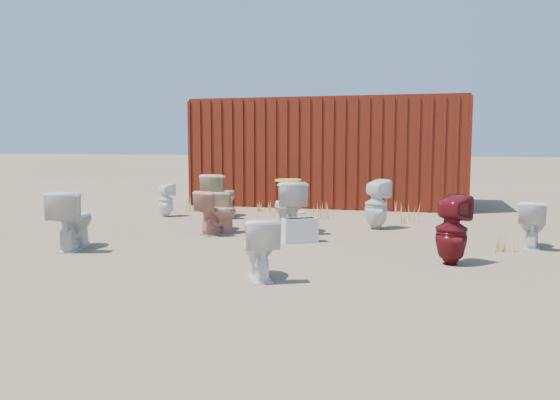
% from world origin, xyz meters
% --- Properties ---
extents(ground, '(100.00, 100.00, 0.00)m').
position_xyz_m(ground, '(0.00, 0.00, 0.00)').
color(ground, brown).
rests_on(ground, ground).
extents(shipping_container, '(6.00, 2.40, 2.40)m').
position_xyz_m(shipping_container, '(0.00, 5.20, 1.20)').
color(shipping_container, '#4F0E0D').
rests_on(shipping_container, ground).
extents(toilet_front_a, '(0.62, 0.87, 0.80)m').
position_xyz_m(toilet_front_a, '(-2.43, -1.13, 0.40)').
color(toilet_front_a, silver).
rests_on(toilet_front_a, ground).
extents(toilet_front_pink, '(0.67, 0.77, 0.69)m').
position_xyz_m(toilet_front_pink, '(-0.98, 0.49, 0.34)').
color(toilet_front_pink, tan).
rests_on(toilet_front_pink, ground).
extents(toilet_front_c, '(0.61, 0.74, 0.65)m').
position_xyz_m(toilet_front_c, '(0.46, -2.04, 0.33)').
color(toilet_front_c, white).
rests_on(toilet_front_c, ground).
extents(toilet_front_maroon, '(0.51, 0.51, 0.82)m').
position_xyz_m(toilet_front_maroon, '(2.45, -0.84, 0.41)').
color(toilet_front_maroon, '#5E1016').
rests_on(toilet_front_maroon, ground).
extents(toilet_front_e, '(0.47, 0.69, 0.64)m').
position_xyz_m(toilet_front_e, '(3.57, 0.54, 0.32)').
color(toilet_front_e, white).
rests_on(toilet_front_e, ground).
extents(toilet_back_a, '(0.39, 0.40, 0.64)m').
position_xyz_m(toilet_back_a, '(-2.68, 2.12, 0.32)').
color(toilet_back_a, white).
rests_on(toilet_back_a, ground).
extents(toilet_back_beige_left, '(0.54, 0.71, 0.64)m').
position_xyz_m(toilet_back_beige_left, '(-1.08, 0.84, 0.32)').
color(toilet_back_beige_left, beige).
rests_on(toilet_back_beige_left, ground).
extents(toilet_back_beige_right, '(0.58, 0.88, 0.83)m').
position_xyz_m(toilet_back_beige_right, '(-1.64, 2.36, 0.42)').
color(toilet_back_beige_right, '#BDAA8A').
rests_on(toilet_back_beige_right, ground).
extents(toilet_back_yellowlid, '(0.78, 0.93, 0.82)m').
position_xyz_m(toilet_back_yellowlid, '(0.05, 0.92, 0.41)').
color(toilet_back_yellowlid, silver).
rests_on(toilet_back_yellowlid, ground).
extents(toilet_back_e, '(0.51, 0.52, 0.82)m').
position_xyz_m(toilet_back_e, '(1.38, 1.61, 0.41)').
color(toilet_back_e, white).
rests_on(toilet_back_e, ground).
extents(yellow_lid, '(0.42, 0.52, 0.02)m').
position_xyz_m(yellow_lid, '(0.05, 0.92, 0.83)').
color(yellow_lid, yellow).
rests_on(yellow_lid, toilet_back_yellowlid).
extents(loose_tank, '(0.53, 0.44, 0.35)m').
position_xyz_m(loose_tank, '(0.42, 0.11, 0.17)').
color(loose_tank, silver).
rests_on(loose_tank, ground).
extents(loose_lid_near, '(0.42, 0.52, 0.02)m').
position_xyz_m(loose_lid_near, '(-0.36, 3.28, 0.01)').
color(loose_lid_near, beige).
rests_on(loose_lid_near, ground).
extents(loose_lid_far, '(0.47, 0.54, 0.02)m').
position_xyz_m(loose_lid_far, '(-2.13, 3.28, 0.01)').
color(loose_lid_far, beige).
rests_on(loose_lid_far, ground).
extents(weed_clump_a, '(0.36, 0.36, 0.34)m').
position_xyz_m(weed_clump_a, '(-2.45, 2.96, 0.17)').
color(weed_clump_a, tan).
rests_on(weed_clump_a, ground).
extents(weed_clump_b, '(0.32, 0.32, 0.32)m').
position_xyz_m(weed_clump_b, '(0.29, 2.66, 0.16)').
color(weed_clump_b, tan).
rests_on(weed_clump_b, ground).
extents(weed_clump_c, '(0.36, 0.36, 0.34)m').
position_xyz_m(weed_clump_c, '(1.93, 2.47, 0.17)').
color(weed_clump_c, tan).
rests_on(weed_clump_c, ground).
extents(weed_clump_d, '(0.30, 0.30, 0.23)m').
position_xyz_m(weed_clump_d, '(-1.04, 3.32, 0.12)').
color(weed_clump_d, tan).
rests_on(weed_clump_d, ground).
extents(weed_clump_e, '(0.34, 0.34, 0.28)m').
position_xyz_m(weed_clump_e, '(1.47, 3.50, 0.14)').
color(weed_clump_e, tan).
rests_on(weed_clump_e, ground).
extents(weed_clump_f, '(0.28, 0.28, 0.27)m').
position_xyz_m(weed_clump_f, '(3.14, 0.14, 0.14)').
color(weed_clump_f, tan).
rests_on(weed_clump_f, ground).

